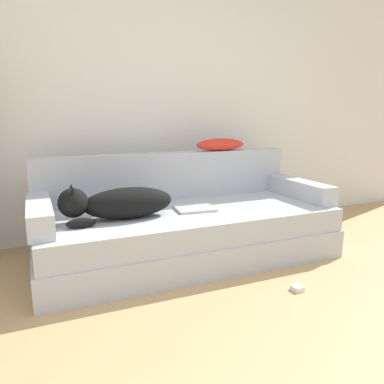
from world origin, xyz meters
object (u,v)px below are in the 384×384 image
(dog, at_px, (117,203))
(power_adapter, at_px, (298,288))
(couch, at_px, (187,234))
(throw_pillow, at_px, (220,145))
(laptop, at_px, (195,208))

(dog, relative_size, power_adapter, 11.31)
(couch, bearing_deg, dog, -172.97)
(dog, relative_size, throw_pillow, 1.68)
(throw_pillow, distance_m, power_adapter, 1.44)
(power_adapter, bearing_deg, throw_pillow, 87.18)
(throw_pillow, bearing_deg, laptop, -134.84)
(couch, bearing_deg, laptop, -37.25)
(couch, xyz_separation_m, power_adapter, (0.43, -0.78, -0.17))
(couch, xyz_separation_m, dog, (-0.54, -0.07, 0.31))
(dog, height_order, power_adapter, dog)
(dog, height_order, throw_pillow, throw_pillow)
(dog, bearing_deg, couch, 7.03)
(dog, distance_m, power_adapter, 1.29)
(throw_pillow, relative_size, power_adapter, 6.71)
(dog, bearing_deg, laptop, 2.90)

